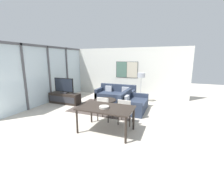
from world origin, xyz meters
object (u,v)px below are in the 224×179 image
at_px(sofa_side, 132,104).
at_px(dining_table, 106,110).
at_px(tv_console, 65,98).
at_px(coffee_table, 105,102).
at_px(fruit_bowl, 104,107).
at_px(television, 64,86).
at_px(dining_chair_left, 104,107).
at_px(sofa_main, 116,95).
at_px(floor_lamp, 141,77).
at_px(dining_chair_centre, 125,110).

bearing_deg(sofa_side, dining_table, 172.91).
height_order(tv_console, coffee_table, tv_console).
relative_size(tv_console, fruit_bowl, 5.44).
height_order(television, dining_chair_left, television).
relative_size(sofa_main, floor_lamp, 1.34).
bearing_deg(fruit_bowl, coffee_table, 113.32).
xyz_separation_m(television, sofa_side, (3.36, 0.23, -0.62)).
relative_size(fruit_bowl, floor_lamp, 0.20).
height_order(television, coffee_table, television).
bearing_deg(dining_chair_centre, sofa_main, 115.93).
xyz_separation_m(television, dining_chair_centre, (3.48, -1.23, -0.39)).
bearing_deg(sofa_main, dining_table, -74.66).
bearing_deg(dining_chair_centre, floor_lamp, 90.50).
bearing_deg(television, dining_chair_centre, -19.42).
bearing_deg(tv_console, sofa_main, 34.95).
xyz_separation_m(sofa_main, floor_lamp, (1.30, 0.06, 1.02)).
distance_m(tv_console, coffee_table, 2.15).
height_order(dining_chair_left, dining_chair_centre, same).
xyz_separation_m(dining_table, dining_chair_left, (-0.39, 0.72, -0.19)).
height_order(dining_table, fruit_bowl, fruit_bowl).
distance_m(television, fruit_bowl, 3.67).
bearing_deg(floor_lamp, sofa_side, -94.14).
xyz_separation_m(television, coffee_table, (2.15, 0.12, -0.60)).
bearing_deg(coffee_table, sofa_side, 5.25).
height_order(tv_console, sofa_main, sofa_main).
distance_m(sofa_side, coffee_table, 1.21).
height_order(dining_table, dining_chair_left, dining_chair_left).
xyz_separation_m(coffee_table, dining_chair_left, (0.55, -1.32, 0.22)).
distance_m(sofa_main, coffee_table, 1.38).
bearing_deg(floor_lamp, television, -155.69).
bearing_deg(floor_lamp, tv_console, -155.68).
distance_m(television, dining_chair_centre, 3.71).
xyz_separation_m(dining_chair_left, fruit_bowl, (0.37, -0.81, 0.30)).
distance_m(tv_console, sofa_side, 3.37).
bearing_deg(dining_chair_centre, tv_console, 160.59).
bearing_deg(dining_chair_left, fruit_bowl, -65.49).
height_order(television, fruit_bowl, television).
height_order(coffee_table, dining_table, dining_table).
xyz_separation_m(tv_console, sofa_side, (3.36, 0.23, 0.01)).
distance_m(tv_console, dining_chair_left, 2.97).
bearing_deg(fruit_bowl, tv_console, 146.79).
bearing_deg(sofa_side, television, 93.97).
relative_size(sofa_side, dining_chair_centre, 1.86).
bearing_deg(dining_table, tv_console, 148.16).
xyz_separation_m(sofa_side, dining_table, (-0.27, -2.15, 0.43)).
relative_size(coffee_table, dining_table, 0.60).
relative_size(tv_console, coffee_table, 1.66).
relative_size(television, dining_table, 0.67).
height_order(sofa_side, floor_lamp, floor_lamp).
distance_m(dining_table, dining_chair_left, 0.84).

